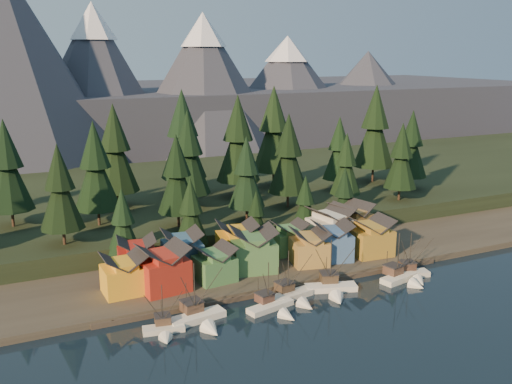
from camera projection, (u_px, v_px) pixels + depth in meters
name	position (u px, v px, depth m)	size (l,w,h in m)	color
ground	(322.00, 321.00, 106.93)	(500.00, 500.00, 0.00)	black
shore_strip	(238.00, 252.00, 141.93)	(400.00, 50.00, 1.50)	#342F26
hillside	(177.00, 198.00, 185.38)	(420.00, 100.00, 6.00)	black
dock	(282.00, 287.00, 121.32)	(80.00, 4.00, 1.00)	#4A4135
mountain_ridge	(94.00, 99.00, 286.87)	(560.00, 190.00, 90.00)	#3F4352
boat_0	(164.00, 324.00, 101.59)	(8.01, 8.52, 9.84)	beige
boat_1	(200.00, 312.00, 105.44)	(11.60, 12.36, 12.54)	white
boat_2	(274.00, 302.00, 110.50)	(10.55, 11.12, 10.61)	silver
boat_3	(293.00, 291.00, 115.30)	(10.66, 11.32, 11.33)	beige
boat_4	(333.00, 283.00, 118.94)	(11.59, 12.03, 12.20)	white
boat_5	(403.00, 272.00, 124.35)	(9.81, 10.44, 12.08)	white
boat_6	(413.00, 268.00, 126.81)	(9.20, 9.77, 11.19)	beige
house_front_0	(124.00, 273.00, 114.73)	(8.57, 8.13, 8.29)	gold
house_front_1	(163.00, 267.00, 116.15)	(10.15, 9.82, 9.53)	#A02518
house_front_2	(214.00, 262.00, 121.29)	(8.52, 8.58, 7.63)	#437A42
house_front_3	(253.00, 248.00, 126.94)	(11.16, 10.81, 9.69)	#41703C
house_front_4	(309.00, 246.00, 130.98)	(9.47, 9.96, 8.09)	#A9823C
house_front_5	(332.00, 240.00, 133.50)	(10.13, 9.56, 8.98)	#3D6190
house_front_6	(371.00, 235.00, 136.80)	(9.67, 9.21, 9.08)	#A7812B
house_back_0	(137.00, 256.00, 123.44)	(8.95, 8.68, 8.67)	maroon
house_back_1	(182.00, 250.00, 126.24)	(9.06, 9.16, 9.32)	#315674
house_back_2	(237.00, 241.00, 132.21)	(10.27, 9.68, 9.48)	gold
house_back_3	(289.00, 237.00, 137.89)	(8.08, 7.29, 7.78)	#487F45
house_back_4	(330.00, 226.00, 141.57)	(10.66, 10.34, 10.37)	beige
house_back_5	(351.00, 221.00, 146.76)	(10.63, 10.72, 9.99)	olive
tree_hill_1	(8.00, 169.00, 141.15)	(11.78, 11.78, 27.45)	#332319
tree_hill_2	(60.00, 190.00, 128.19)	(10.08, 10.08, 23.49)	#332319
tree_hill_3	(96.00, 169.00, 142.43)	(11.52, 11.52, 26.83)	#332319
tree_hill_4	(115.00, 152.00, 158.56)	(12.69, 12.69, 29.56)	#332319
tree_hill_5	(177.00, 177.00, 141.45)	(10.19, 10.19, 23.74)	#332319
tree_hill_6	(188.00, 156.00, 157.39)	(11.99, 11.99, 27.93)	#332319
tree_hill_7	(247.00, 175.00, 147.27)	(9.64, 9.64, 22.45)	#332319
tree_hill_8	(238.00, 142.00, 170.55)	(13.34, 13.34, 31.08)	#332319
tree_hill_9	(288.00, 157.00, 159.45)	(11.51, 11.51, 26.80)	#332319
tree_hill_10	(274.00, 132.00, 183.93)	(14.14, 14.14, 32.93)	#332319
tree_hill_11	(346.00, 166.00, 162.38)	(9.06, 9.06, 21.12)	#332319
tree_hill_12	(339.00, 150.00, 179.41)	(10.19, 10.19, 23.74)	#332319
tree_hill_13	(401.00, 158.00, 167.76)	(9.98, 9.98, 23.24)	#332319
tree_hill_14	(375.00, 129.00, 190.91)	(14.10, 14.10, 32.84)	#332319
tree_hill_15	(183.00, 138.00, 173.39)	(13.96, 13.96, 32.51)	#332319
tree_hill_17	(411.00, 146.00, 181.20)	(10.95, 10.95, 25.50)	#332319
tree_shore_0	(123.00, 224.00, 127.84)	(7.88, 7.88, 18.36)	#332319
tree_shore_1	(191.00, 214.00, 134.32)	(8.24, 8.24, 19.20)	#332319
tree_shore_2	(256.00, 216.00, 141.94)	(6.19, 6.19, 14.43)	#332319
tree_shore_3	(305.00, 204.00, 147.36)	(7.31, 7.31, 17.03)	#332319
tree_shore_4	(344.00, 197.00, 152.16)	(7.78, 7.78, 18.13)	#332319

